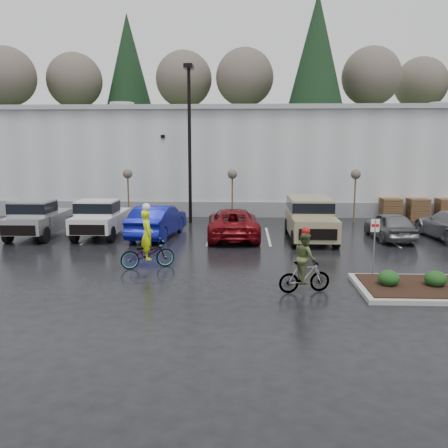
{
  "coord_description": "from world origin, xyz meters",
  "views": [
    {
      "loc": [
        -0.72,
        -16.16,
        4.75
      ],
      "look_at": [
        -1.62,
        4.08,
        1.3
      ],
      "focal_mm": 38.0,
      "sensor_mm": 36.0,
      "label": 1
    }
  ],
  "objects_px": {
    "cyclist_hivis": "(147,248)",
    "sapling_east": "(356,177)",
    "cyclist_olive": "(305,269)",
    "car_blue": "(158,221)",
    "pickup_silver": "(41,217)",
    "pickup_white": "(103,217)",
    "sapling_west": "(128,177)",
    "pallet_stack_a": "(390,209)",
    "suv_tan": "(310,219)",
    "car_grey": "(390,226)",
    "fire_lane_sign": "(374,241)",
    "pallet_stack_b": "(418,209)",
    "pallet_stack_c": "(447,209)",
    "car_red": "(233,223)",
    "lamppost": "(189,127)",
    "sapling_mid": "(232,177)"
  },
  "relations": [
    {
      "from": "pallet_stack_c",
      "to": "fire_lane_sign",
      "type": "height_order",
      "value": "fire_lane_sign"
    },
    {
      "from": "pallet_stack_b",
      "to": "lamppost",
      "type": "bearing_deg",
      "value": -171.98
    },
    {
      "from": "pickup_silver",
      "to": "car_blue",
      "type": "distance_m",
      "value": 6.09
    },
    {
      "from": "sapling_west",
      "to": "car_blue",
      "type": "relative_size",
      "value": 0.63
    },
    {
      "from": "pallet_stack_c",
      "to": "pickup_white",
      "type": "bearing_deg",
      "value": -163.27
    },
    {
      "from": "pallet_stack_a",
      "to": "pickup_silver",
      "type": "relative_size",
      "value": 0.26
    },
    {
      "from": "lamppost",
      "to": "pallet_stack_c",
      "type": "xyz_separation_m",
      "value": [
        16.0,
        2.0,
        -5.01
      ]
    },
    {
      "from": "fire_lane_sign",
      "to": "suv_tan",
      "type": "bearing_deg",
      "value": 100.07
    },
    {
      "from": "pallet_stack_b",
      "to": "cyclist_olive",
      "type": "height_order",
      "value": "cyclist_olive"
    },
    {
      "from": "pickup_white",
      "to": "fire_lane_sign",
      "type": "bearing_deg",
      "value": -33.06
    },
    {
      "from": "lamppost",
      "to": "fire_lane_sign",
      "type": "height_order",
      "value": "lamppost"
    },
    {
      "from": "pickup_white",
      "to": "cyclist_hivis",
      "type": "bearing_deg",
      "value": -60.47
    },
    {
      "from": "fire_lane_sign",
      "to": "cyclist_hivis",
      "type": "height_order",
      "value": "cyclist_hivis"
    },
    {
      "from": "cyclist_hivis",
      "to": "sapling_east",
      "type": "bearing_deg",
      "value": -63.79
    },
    {
      "from": "car_blue",
      "to": "suv_tan",
      "type": "height_order",
      "value": "suv_tan"
    },
    {
      "from": "lamppost",
      "to": "car_red",
      "type": "height_order",
      "value": "lamppost"
    },
    {
      "from": "pallet_stack_b",
      "to": "pickup_silver",
      "type": "xyz_separation_m",
      "value": [
        -21.48,
        -6.35,
        0.3
      ]
    },
    {
      "from": "pallet_stack_c",
      "to": "car_grey",
      "type": "bearing_deg",
      "value": -130.24
    },
    {
      "from": "fire_lane_sign",
      "to": "suv_tan",
      "type": "xyz_separation_m",
      "value": [
        -1.25,
        7.04,
        -0.38
      ]
    },
    {
      "from": "sapling_west",
      "to": "pallet_stack_a",
      "type": "relative_size",
      "value": 2.37
    },
    {
      "from": "pallet_stack_a",
      "to": "pallet_stack_c",
      "type": "xyz_separation_m",
      "value": [
        3.5,
        0.0,
        0.0
      ]
    },
    {
      "from": "suv_tan",
      "to": "cyclist_olive",
      "type": "bearing_deg",
      "value": -98.83
    },
    {
      "from": "sapling_east",
      "to": "car_red",
      "type": "bearing_deg",
      "value": -143.38
    },
    {
      "from": "sapling_mid",
      "to": "cyclist_olive",
      "type": "distance_m",
      "value": 14.72
    },
    {
      "from": "sapling_east",
      "to": "pallet_stack_a",
      "type": "distance_m",
      "value": 3.39
    },
    {
      "from": "pickup_silver",
      "to": "pickup_white",
      "type": "height_order",
      "value": "same"
    },
    {
      "from": "pallet_stack_c",
      "to": "car_red",
      "type": "xyz_separation_m",
      "value": [
        -13.32,
        -6.44,
        0.08
      ]
    },
    {
      "from": "cyclist_olive",
      "to": "car_blue",
      "type": "bearing_deg",
      "value": 21.86
    },
    {
      "from": "pallet_stack_a",
      "to": "suv_tan",
      "type": "xyz_separation_m",
      "value": [
        -5.95,
        -6.76,
        0.35
      ]
    },
    {
      "from": "lamppost",
      "to": "car_blue",
      "type": "bearing_deg",
      "value": -105.24
    },
    {
      "from": "sapling_mid",
      "to": "car_blue",
      "type": "xyz_separation_m",
      "value": [
        -3.69,
        -5.37,
        -1.9
      ]
    },
    {
      "from": "fire_lane_sign",
      "to": "lamppost",
      "type": "bearing_deg",
      "value": 123.46
    },
    {
      "from": "pallet_stack_a",
      "to": "car_blue",
      "type": "bearing_deg",
      "value": -155.05
    },
    {
      "from": "pickup_silver",
      "to": "suv_tan",
      "type": "bearing_deg",
      "value": -1.69
    },
    {
      "from": "pickup_white",
      "to": "suv_tan",
      "type": "distance_m",
      "value": 10.69
    },
    {
      "from": "pickup_white",
      "to": "cyclist_olive",
      "type": "height_order",
      "value": "cyclist_olive"
    },
    {
      "from": "sapling_west",
      "to": "pickup_silver",
      "type": "height_order",
      "value": "sapling_west"
    },
    {
      "from": "pallet_stack_a",
      "to": "cyclist_hivis",
      "type": "height_order",
      "value": "cyclist_hivis"
    },
    {
      "from": "sapling_east",
      "to": "pallet_stack_c",
      "type": "distance_m",
      "value": 6.42
    },
    {
      "from": "pickup_silver",
      "to": "suv_tan",
      "type": "height_order",
      "value": "suv_tan"
    },
    {
      "from": "sapling_west",
      "to": "cyclist_hivis",
      "type": "distance_m",
      "value": 12.19
    },
    {
      "from": "pallet_stack_b",
      "to": "car_red",
      "type": "relative_size",
      "value": 0.25
    },
    {
      "from": "sapling_west",
      "to": "pickup_silver",
      "type": "xyz_separation_m",
      "value": [
        -3.28,
        -5.35,
        -1.75
      ]
    },
    {
      "from": "lamppost",
      "to": "pallet_stack_b",
      "type": "height_order",
      "value": "lamppost"
    },
    {
      "from": "pallet_stack_c",
      "to": "car_red",
      "type": "height_order",
      "value": "car_red"
    },
    {
      "from": "sapling_mid",
      "to": "pallet_stack_a",
      "type": "height_order",
      "value": "sapling_mid"
    },
    {
      "from": "car_red",
      "to": "cyclist_olive",
      "type": "bearing_deg",
      "value": 102.86
    },
    {
      "from": "pickup_white",
      "to": "car_grey",
      "type": "relative_size",
      "value": 1.28
    },
    {
      "from": "pallet_stack_a",
      "to": "car_grey",
      "type": "bearing_deg",
      "value": -106.81
    },
    {
      "from": "sapling_east",
      "to": "pickup_silver",
      "type": "bearing_deg",
      "value": -162.78
    }
  ]
}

